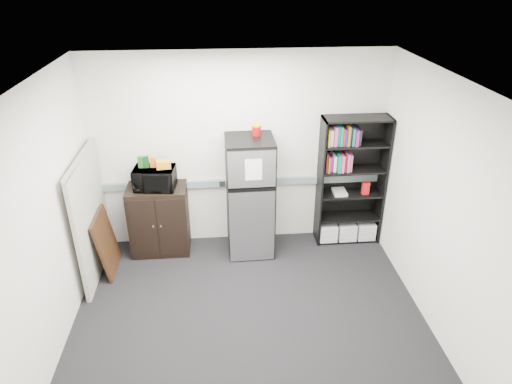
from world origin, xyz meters
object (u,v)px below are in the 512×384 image
bookshelf (351,182)px  refrigerator (250,197)px  cabinet (159,219)px  microwave (155,178)px  cubicle_partition (91,217)px

bookshelf → refrigerator: bearing=-174.2°
cabinet → microwave: 0.63m
cubicle_partition → refrigerator: refrigerator is taller
microwave → cabinet: bearing=95.4°
bookshelf → cubicle_partition: bearing=-171.9°
microwave → bookshelf: bearing=7.1°
cubicle_partition → refrigerator: size_ratio=0.98×
cabinet → bookshelf: bearing=1.4°
cabinet → cubicle_partition: bearing=-151.4°
bookshelf → microwave: 2.67m
bookshelf → refrigerator: (-1.41, -0.14, -0.09)m
refrigerator → microwave: bearing=176.1°
cabinet → microwave: microwave is taller
microwave → refrigerator: refrigerator is taller
cubicle_partition → refrigerator: (2.02, 0.34, 0.01)m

